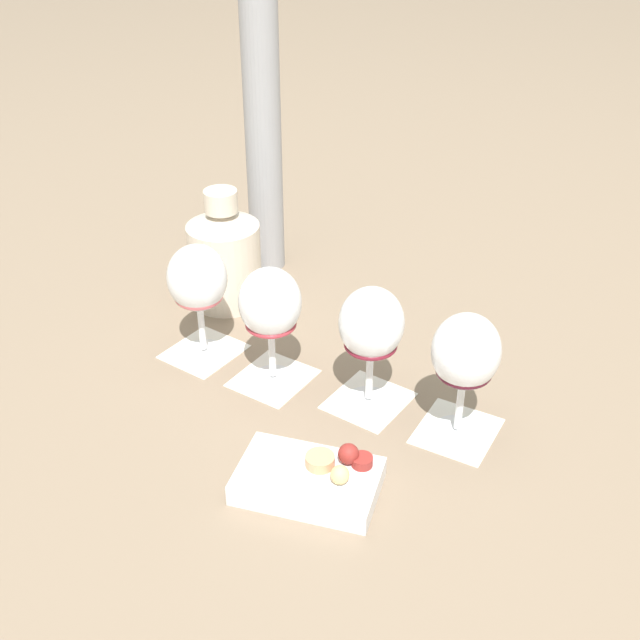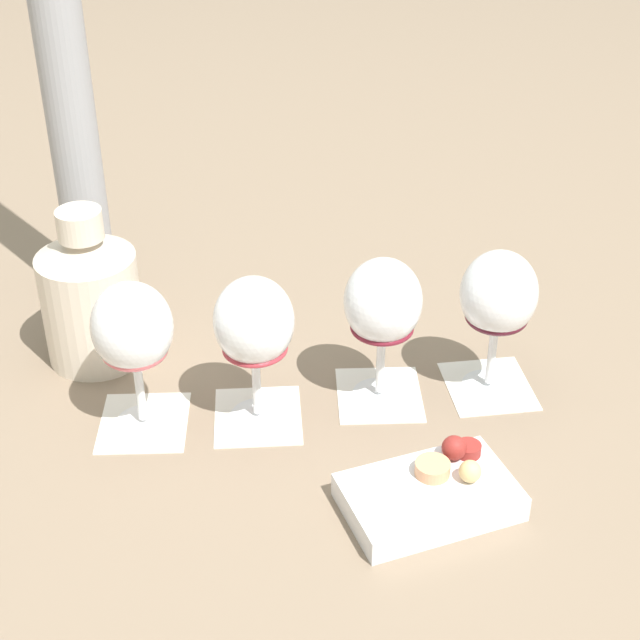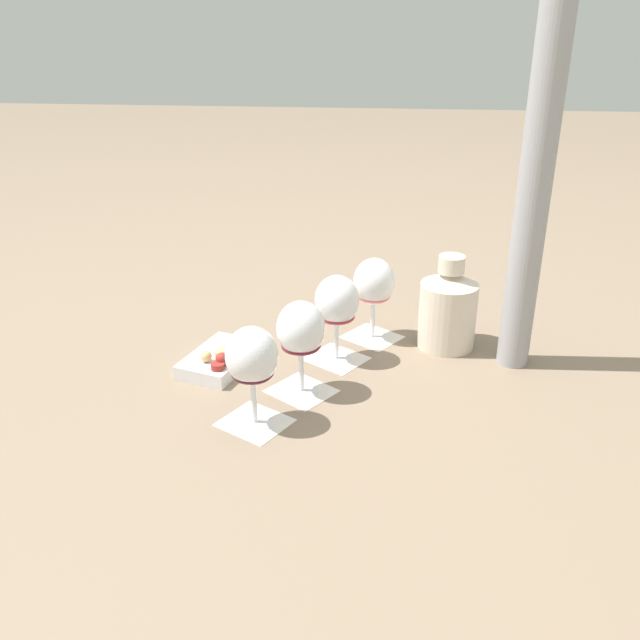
{
  "view_description": "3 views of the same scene",
  "coord_description": "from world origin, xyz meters",
  "px_view_note": "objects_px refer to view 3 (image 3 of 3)",
  "views": [
    {
      "loc": [
        -0.0,
        -0.89,
        0.68
      ],
      "look_at": [
        0.0,
        -0.0,
        0.11
      ],
      "focal_mm": 45.0,
      "sensor_mm": 36.0,
      "label": 1
    },
    {
      "loc": [
        -0.53,
        -0.7,
        0.68
      ],
      "look_at": [
        0.0,
        -0.0,
        0.11
      ],
      "focal_mm": 55.0,
      "sensor_mm": 36.0,
      "label": 2
    },
    {
      "loc": [
        1.12,
        0.12,
        0.62
      ],
      "look_at": [
        0.0,
        -0.0,
        0.11
      ],
      "focal_mm": 38.0,
      "sensor_mm": 36.0,
      "label": 3
    }
  ],
  "objects_px": {
    "wine_glass_1": "(337,304)",
    "wine_glass_3": "(252,360)",
    "umbrella_pole": "(539,155)",
    "ceramic_vase": "(448,308)",
    "wine_glass_2": "(301,332)",
    "snack_dish": "(220,359)",
    "wine_glass_0": "(374,285)"
  },
  "relations": [
    {
      "from": "wine_glass_1",
      "to": "umbrella_pole",
      "type": "relative_size",
      "value": 0.22
    },
    {
      "from": "wine_glass_1",
      "to": "wine_glass_3",
      "type": "distance_m",
      "value": 0.27
    },
    {
      "from": "wine_glass_3",
      "to": "snack_dish",
      "type": "height_order",
      "value": "wine_glass_3"
    },
    {
      "from": "wine_glass_3",
      "to": "ceramic_vase",
      "type": "distance_m",
      "value": 0.47
    },
    {
      "from": "wine_glass_0",
      "to": "ceramic_vase",
      "type": "distance_m",
      "value": 0.16
    },
    {
      "from": "wine_glass_1",
      "to": "ceramic_vase",
      "type": "distance_m",
      "value": 0.24
    },
    {
      "from": "snack_dish",
      "to": "wine_glass_0",
      "type": "bearing_deg",
      "value": 119.5
    },
    {
      "from": "wine_glass_0",
      "to": "wine_glass_1",
      "type": "height_order",
      "value": "same"
    },
    {
      "from": "snack_dish",
      "to": "umbrella_pole",
      "type": "bearing_deg",
      "value": 98.29
    },
    {
      "from": "wine_glass_2",
      "to": "ceramic_vase",
      "type": "height_order",
      "value": "ceramic_vase"
    },
    {
      "from": "wine_glass_1",
      "to": "umbrella_pole",
      "type": "distance_m",
      "value": 0.45
    },
    {
      "from": "ceramic_vase",
      "to": "umbrella_pole",
      "type": "relative_size",
      "value": 0.24
    },
    {
      "from": "ceramic_vase",
      "to": "umbrella_pole",
      "type": "distance_m",
      "value": 0.35
    },
    {
      "from": "wine_glass_1",
      "to": "umbrella_pole",
      "type": "xyz_separation_m",
      "value": [
        -0.03,
        0.34,
        0.28
      ]
    },
    {
      "from": "wine_glass_0",
      "to": "snack_dish",
      "type": "height_order",
      "value": "wine_glass_0"
    },
    {
      "from": "wine_glass_2",
      "to": "wine_glass_0",
      "type": "bearing_deg",
      "value": 153.63
    },
    {
      "from": "ceramic_vase",
      "to": "umbrella_pole",
      "type": "bearing_deg",
      "value": 64.72
    },
    {
      "from": "snack_dish",
      "to": "wine_glass_2",
      "type": "bearing_deg",
      "value": 65.7
    },
    {
      "from": "wine_glass_2",
      "to": "snack_dish",
      "type": "height_order",
      "value": "wine_glass_2"
    },
    {
      "from": "umbrella_pole",
      "to": "snack_dish",
      "type": "bearing_deg",
      "value": -81.71
    },
    {
      "from": "wine_glass_0",
      "to": "snack_dish",
      "type": "xyz_separation_m",
      "value": [
        0.16,
        -0.29,
        -0.1
      ]
    },
    {
      "from": "wine_glass_3",
      "to": "ceramic_vase",
      "type": "height_order",
      "value": "ceramic_vase"
    },
    {
      "from": "wine_glass_0",
      "to": "snack_dish",
      "type": "relative_size",
      "value": 0.92
    },
    {
      "from": "wine_glass_3",
      "to": "umbrella_pole",
      "type": "distance_m",
      "value": 0.6
    },
    {
      "from": "wine_glass_0",
      "to": "wine_glass_2",
      "type": "distance_m",
      "value": 0.27
    },
    {
      "from": "wine_glass_3",
      "to": "umbrella_pole",
      "type": "bearing_deg",
      "value": 120.44
    },
    {
      "from": "wine_glass_0",
      "to": "wine_glass_1",
      "type": "relative_size",
      "value": 1.0
    },
    {
      "from": "ceramic_vase",
      "to": "snack_dish",
      "type": "height_order",
      "value": "ceramic_vase"
    },
    {
      "from": "wine_glass_2",
      "to": "snack_dish",
      "type": "bearing_deg",
      "value": -114.3
    },
    {
      "from": "wine_glass_2",
      "to": "wine_glass_3",
      "type": "height_order",
      "value": "same"
    },
    {
      "from": "wine_glass_0",
      "to": "wine_glass_2",
      "type": "relative_size",
      "value": 1.0
    },
    {
      "from": "ceramic_vase",
      "to": "snack_dish",
      "type": "xyz_separation_m",
      "value": [
        0.14,
        -0.44,
        -0.07
      ]
    }
  ]
}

